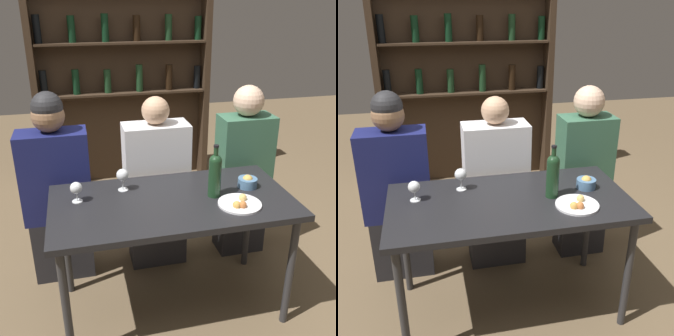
{
  "view_description": "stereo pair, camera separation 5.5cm",
  "coord_description": "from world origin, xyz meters",
  "views": [
    {
      "loc": [
        -0.49,
        -1.91,
        1.8
      ],
      "look_at": [
        0.0,
        0.11,
        0.91
      ],
      "focal_mm": 42.0,
      "sensor_mm": 36.0,
      "label": 1
    },
    {
      "loc": [
        -0.43,
        -1.92,
        1.8
      ],
      "look_at": [
        0.0,
        0.11,
        0.91
      ],
      "focal_mm": 42.0,
      "sensor_mm": 36.0,
      "label": 2
    }
  ],
  "objects": [
    {
      "name": "wine_bottle",
      "position": [
        0.24,
        -0.01,
        0.9
      ],
      "size": [
        0.07,
        0.07,
        0.31
      ],
      "color": "#19381E",
      "rests_on": "dining_table"
    },
    {
      "name": "wine_glass_0",
      "position": [
        -0.25,
        0.19,
        0.85
      ],
      "size": [
        0.07,
        0.07,
        0.13
      ],
      "color": "silver",
      "rests_on": "dining_table"
    },
    {
      "name": "seated_person_right",
      "position": [
        0.66,
        0.51,
        0.61
      ],
      "size": [
        0.38,
        0.22,
        1.27
      ],
      "color": "#26262B",
      "rests_on": "ground_plane"
    },
    {
      "name": "snack_bowl",
      "position": [
        0.48,
        0.05,
        0.79
      ],
      "size": [
        0.11,
        0.11,
        0.08
      ],
      "color": "#4C7299",
      "rests_on": "dining_table"
    },
    {
      "name": "ground_plane",
      "position": [
        0.0,
        0.0,
        0.0
      ],
      "size": [
        10.0,
        10.0,
        0.0
      ],
      "primitive_type": "plane",
      "color": "brown"
    },
    {
      "name": "food_plate_0",
      "position": [
        0.34,
        -0.15,
        0.77
      ],
      "size": [
        0.24,
        0.24,
        0.05
      ],
      "color": "white",
      "rests_on": "dining_table"
    },
    {
      "name": "wine_rack_wall",
      "position": [
        -0.0,
        2.0,
        1.13
      ],
      "size": [
        1.73,
        0.21,
        2.17
      ],
      "color": "#38281C",
      "rests_on": "ground_plane"
    },
    {
      "name": "wine_glass_1",
      "position": [
        -0.52,
        0.1,
        0.84
      ],
      "size": [
        0.07,
        0.07,
        0.12
      ],
      "color": "silver",
      "rests_on": "dining_table"
    },
    {
      "name": "seated_person_center",
      "position": [
        0.02,
        0.51,
        0.57
      ],
      "size": [
        0.44,
        0.22,
        1.23
      ],
      "color": "#26262B",
      "rests_on": "ground_plane"
    },
    {
      "name": "seated_person_left",
      "position": [
        -0.65,
        0.51,
        0.62
      ],
      "size": [
        0.44,
        0.22,
        1.3
      ],
      "color": "#26262B",
      "rests_on": "ground_plane"
    },
    {
      "name": "dining_table",
      "position": [
        0.0,
        0.0,
        0.69
      ],
      "size": [
        1.37,
        0.7,
        0.76
      ],
      "color": "black",
      "rests_on": "ground_plane"
    }
  ]
}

